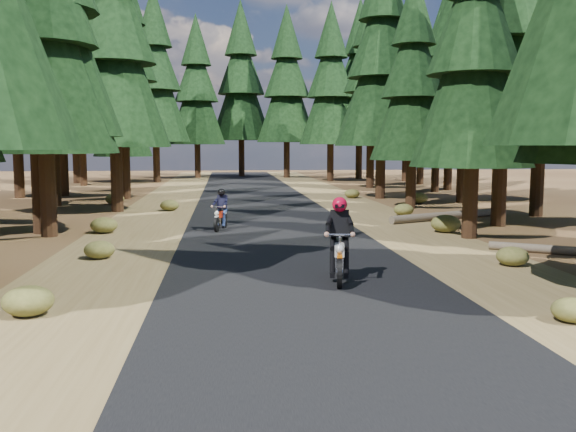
% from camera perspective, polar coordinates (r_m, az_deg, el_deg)
% --- Properties ---
extents(ground, '(120.00, 120.00, 0.00)m').
position_cam_1_polar(ground, '(15.30, 0.56, -4.72)').
color(ground, '#442C18').
rests_on(ground, ground).
extents(road, '(6.00, 100.00, 0.01)m').
position_cam_1_polar(road, '(20.20, -0.98, -2.00)').
color(road, black).
rests_on(road, ground).
extents(shoulder_l, '(3.20, 100.00, 0.01)m').
position_cam_1_polar(shoulder_l, '(20.36, -14.01, -2.13)').
color(shoulder_l, brown).
rests_on(shoulder_l, ground).
extents(shoulder_r, '(3.20, 100.00, 0.01)m').
position_cam_1_polar(shoulder_r, '(21.08, 11.59, -1.79)').
color(shoulder_r, brown).
rests_on(shoulder_r, ground).
extents(pine_forest, '(34.59, 55.08, 16.32)m').
position_cam_1_polar(pine_forest, '(36.35, -3.17, 14.16)').
color(pine_forest, black).
rests_on(pine_forest, ground).
extents(log_near, '(5.72, 3.13, 0.32)m').
position_cam_1_polar(log_near, '(26.23, 14.30, 0.07)').
color(log_near, '#4C4233').
rests_on(log_near, ground).
extents(log_far, '(3.15, 2.13, 0.24)m').
position_cam_1_polar(log_far, '(18.74, 22.87, -2.80)').
color(log_far, '#4C4233').
rests_on(log_far, ground).
extents(understory_shrubs, '(16.06, 28.57, 0.60)m').
position_cam_1_polar(understory_shrubs, '(22.89, 1.51, -0.37)').
color(understory_shrubs, '#474C1E').
rests_on(understory_shrubs, ground).
extents(rider_lead, '(0.94, 2.10, 1.81)m').
position_cam_1_polar(rider_lead, '(13.80, 4.59, -3.38)').
color(rider_lead, beige).
rests_on(rider_lead, road).
extents(rider_follow, '(0.86, 1.67, 1.43)m').
position_cam_1_polar(rider_follow, '(22.15, -6.01, -0.05)').
color(rider_follow, maroon).
rests_on(rider_follow, road).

